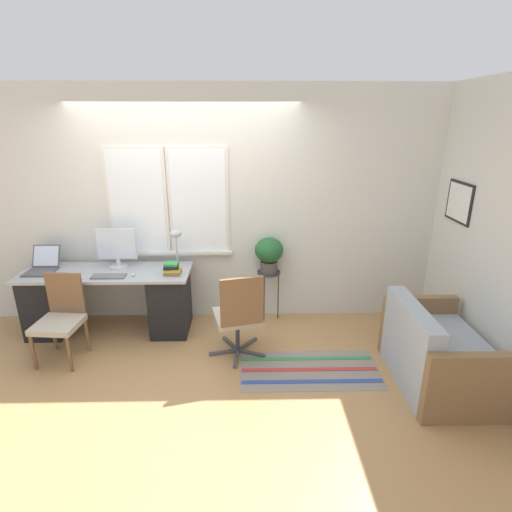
# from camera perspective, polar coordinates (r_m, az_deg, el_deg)

# --- Properties ---
(ground_plane) EXTENTS (14.00, 14.00, 0.00)m
(ground_plane) POSITION_cam_1_polar(r_m,az_deg,el_deg) (4.54, -9.92, -12.17)
(ground_plane) COLOR tan
(wall_back_with_window) EXTENTS (9.00, 0.12, 2.70)m
(wall_back_with_window) POSITION_cam_1_polar(r_m,az_deg,el_deg) (4.69, -9.73, 6.72)
(wall_back_with_window) COLOR silver
(wall_back_with_window) RESTS_ON ground_plane
(wall_right_with_picture) EXTENTS (0.08, 9.00, 2.70)m
(wall_right_with_picture) POSITION_cam_1_polar(r_m,az_deg,el_deg) (4.53, 28.07, 4.27)
(wall_right_with_picture) COLOR silver
(wall_right_with_picture) RESTS_ON ground_plane
(desk) EXTENTS (1.86, 0.62, 0.73)m
(desk) POSITION_cam_1_polar(r_m,az_deg,el_deg) (4.84, -20.21, -5.84)
(desk) COLOR #9EA3A8
(desk) RESTS_ON ground_plane
(laptop) EXTENTS (0.30, 0.38, 0.25)m
(laptop) POSITION_cam_1_polar(r_m,az_deg,el_deg) (5.00, -28.21, -1.28)
(laptop) COLOR #4C4C51
(laptop) RESTS_ON desk
(monitor) EXTENTS (0.44, 0.19, 0.45)m
(monitor) POSITION_cam_1_polar(r_m,az_deg,el_deg) (4.72, -19.30, 1.18)
(monitor) COLOR silver
(monitor) RESTS_ON desk
(keyboard) EXTENTS (0.36, 0.13, 0.02)m
(keyboard) POSITION_cam_1_polar(r_m,az_deg,el_deg) (4.53, -20.32, -2.74)
(keyboard) COLOR slate
(keyboard) RESTS_ON desk
(mouse) EXTENTS (0.03, 0.06, 0.03)m
(mouse) POSITION_cam_1_polar(r_m,az_deg,el_deg) (4.47, -17.16, -2.59)
(mouse) COLOR silver
(mouse) RESTS_ON desk
(desk_lamp) EXTENTS (0.13, 0.13, 0.44)m
(desk_lamp) POSITION_cam_1_polar(r_m,az_deg,el_deg) (4.52, -11.38, 2.63)
(desk_lamp) COLOR #ADADB2
(desk_lamp) RESTS_ON desk
(book_stack) EXTENTS (0.18, 0.17, 0.13)m
(book_stack) POSITION_cam_1_polar(r_m,az_deg,el_deg) (4.40, -11.92, -1.81)
(book_stack) COLOR olive
(book_stack) RESTS_ON desk
(desk_chair_wooden) EXTENTS (0.45, 0.46, 0.87)m
(desk_chair_wooden) POSITION_cam_1_polar(r_m,az_deg,el_deg) (4.49, -26.13, -7.78)
(desk_chair_wooden) COLOR brown
(desk_chair_wooden) RESTS_ON ground_plane
(office_chair_swivel) EXTENTS (0.59, 0.58, 0.93)m
(office_chair_swivel) POSITION_cam_1_polar(r_m,az_deg,el_deg) (4.04, -2.47, -8.42)
(office_chair_swivel) COLOR #47474C
(office_chair_swivel) RESTS_ON ground_plane
(couch_loveseat) EXTENTS (0.74, 1.13, 0.78)m
(couch_loveseat) POSITION_cam_1_polar(r_m,az_deg,el_deg) (4.10, 24.35, -12.81)
(couch_loveseat) COLOR #9EA8B2
(couch_loveseat) RESTS_ON ground_plane
(plant_stand) EXTENTS (0.28, 0.28, 0.62)m
(plant_stand) POSITION_cam_1_polar(r_m,az_deg,el_deg) (4.75, 1.84, -3.01)
(plant_stand) COLOR #333338
(plant_stand) RESTS_ON ground_plane
(potted_plant) EXTENTS (0.33, 0.33, 0.42)m
(potted_plant) POSITION_cam_1_polar(r_m,az_deg,el_deg) (4.64, 1.88, 0.53)
(potted_plant) COLOR #514C47
(potted_plant) RESTS_ON plant_stand
(floor_rug_striped) EXTENTS (1.36, 0.66, 0.01)m
(floor_rug_striped) POSITION_cam_1_polar(r_m,az_deg,el_deg) (4.10, 7.62, -15.79)
(floor_rug_striped) COLOR gray
(floor_rug_striped) RESTS_ON ground_plane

